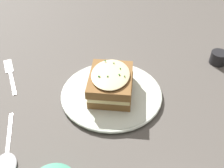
# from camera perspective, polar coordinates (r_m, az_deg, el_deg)

# --- Properties ---
(ground_plane) EXTENTS (2.40, 2.40, 0.00)m
(ground_plane) POSITION_cam_1_polar(r_m,az_deg,el_deg) (0.69, -0.29, -2.84)
(ground_plane) COLOR #514C47
(dinner_plate) EXTENTS (0.26, 0.26, 0.01)m
(dinner_plate) POSITION_cam_1_polar(r_m,az_deg,el_deg) (0.68, -0.00, -2.14)
(dinner_plate) COLOR silver
(dinner_plate) RESTS_ON ground_plane
(sandwich) EXTENTS (0.14, 0.16, 0.07)m
(sandwich) POSITION_cam_1_polar(r_m,az_deg,el_deg) (0.66, -0.10, 0.24)
(sandwich) COLOR brown
(sandwich) RESTS_ON dinner_plate
(fork) EXTENTS (0.13, 0.13, 0.00)m
(fork) POSITION_cam_1_polar(r_m,az_deg,el_deg) (0.82, -21.31, 2.54)
(fork) COLOR silver
(fork) RESTS_ON ground_plane
(spoon) EXTENTS (0.13, 0.16, 0.01)m
(spoon) POSITION_cam_1_polar(r_m,az_deg,el_deg) (0.60, -22.13, -15.42)
(spoon) COLOR silver
(spoon) RESTS_ON ground_plane
(condiment_pot) EXTENTS (0.05, 0.05, 0.04)m
(condiment_pot) POSITION_cam_1_polar(r_m,az_deg,el_deg) (0.85, 22.14, 5.32)
(condiment_pot) COLOR black
(condiment_pot) RESTS_ON ground_plane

